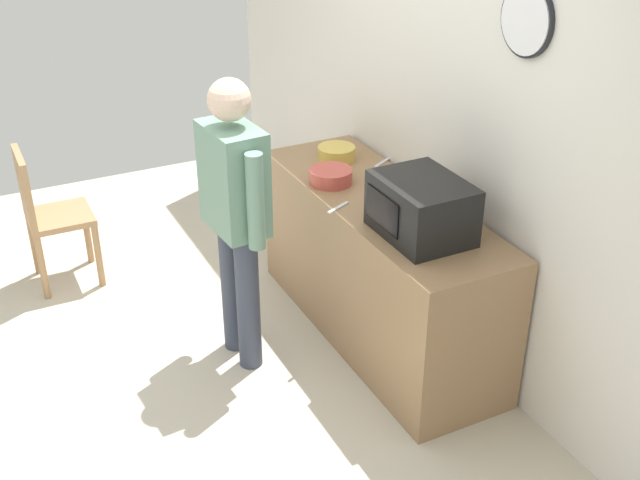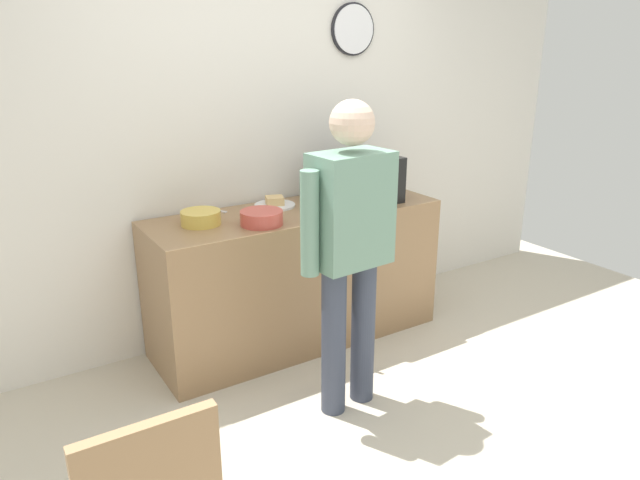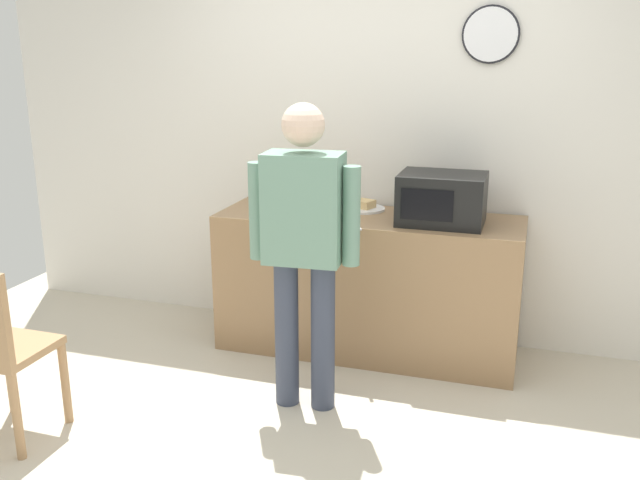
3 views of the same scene
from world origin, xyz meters
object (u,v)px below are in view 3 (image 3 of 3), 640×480
object	(u,v)px
microwave	(442,199)
person_standing	(304,237)
fork_utensil	(315,202)
sandwich_plate	(364,207)
cereal_bowl	(313,212)
spoon_utensil	(358,226)
salad_bowl	(279,202)

from	to	relation	value
microwave	person_standing	xyz separation A→B (m)	(-0.60, -0.77, -0.08)
fork_utensil	person_standing	distance (m)	1.11
microwave	sandwich_plate	bearing A→B (deg)	159.42
cereal_bowl	fork_utensil	bearing A→B (deg)	105.66
spoon_utensil	fork_utensil	bearing A→B (deg)	129.13
microwave	person_standing	distance (m)	0.98
sandwich_plate	spoon_utensil	bearing A→B (deg)	-81.45
cereal_bowl	microwave	bearing A→B (deg)	8.33
spoon_utensil	person_standing	size ratio (longest dim) A/B	0.10
fork_utensil	cereal_bowl	bearing A→B (deg)	-74.34
microwave	spoon_utensil	distance (m)	0.53
salad_bowl	person_standing	distance (m)	0.96
microwave	salad_bowl	distance (m)	1.07
person_standing	cereal_bowl	bearing A→B (deg)	104.21
spoon_utensil	person_standing	world-z (taller)	person_standing
salad_bowl	spoon_utensil	distance (m)	0.69
microwave	person_standing	size ratio (longest dim) A/B	0.30
microwave	cereal_bowl	xyz separation A→B (m)	(-0.77, -0.11, -0.11)
sandwich_plate	salad_bowl	size ratio (longest dim) A/B	1.14
microwave	fork_utensil	distance (m)	0.95
microwave	fork_utensil	size ratio (longest dim) A/B	2.94
sandwich_plate	fork_utensil	distance (m)	0.38
cereal_bowl	spoon_utensil	size ratio (longest dim) A/B	1.46
cereal_bowl	person_standing	distance (m)	0.68
sandwich_plate	spoon_utensil	size ratio (longest dim) A/B	1.55
salad_bowl	person_standing	xyz separation A→B (m)	(0.46, -0.85, 0.03)
microwave	sandwich_plate	xyz separation A→B (m)	(-0.52, 0.19, -0.13)
fork_utensil	person_standing	size ratio (longest dim) A/B	0.10
sandwich_plate	person_standing	distance (m)	0.97
sandwich_plate	person_standing	size ratio (longest dim) A/B	0.16
cereal_bowl	spoon_utensil	world-z (taller)	cereal_bowl
fork_utensil	spoon_utensil	world-z (taller)	same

